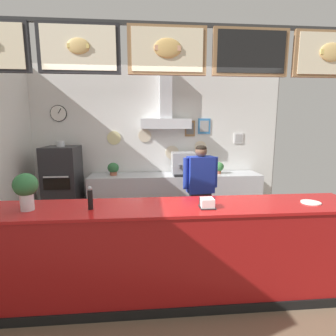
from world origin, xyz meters
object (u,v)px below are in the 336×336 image
(potted_sage, at_px, (113,168))
(pepper_grinder, at_px, (90,198))
(potted_oregano, at_px, (219,167))
(pizza_oven, at_px, (63,186))
(shop_worker, at_px, (200,192))
(espresso_machine, at_px, (183,164))
(napkin_holder, at_px, (207,203))
(basil_vase, at_px, (26,189))
(condiment_plate, at_px, (311,202))

(potted_sage, bearing_deg, pepper_grinder, -88.14)
(potted_sage, bearing_deg, potted_oregano, -0.19)
(pizza_oven, height_order, pepper_grinder, pizza_oven)
(shop_worker, height_order, espresso_machine, shop_worker)
(potted_oregano, height_order, napkin_holder, napkin_holder)
(potted_sage, xyz_separation_m, potted_oregano, (2.11, -0.01, -0.00))
(napkin_holder, xyz_separation_m, basil_vase, (-1.80, 0.08, 0.17))
(potted_oregano, bearing_deg, basil_vase, -136.85)
(basil_vase, bearing_deg, condiment_plate, -0.37)
(potted_sage, xyz_separation_m, napkin_holder, (1.26, -2.56, 0.06))
(basil_vase, distance_m, pepper_grinder, 0.63)
(shop_worker, distance_m, napkin_holder, 1.38)
(espresso_machine, relative_size, condiment_plate, 2.27)
(pizza_oven, xyz_separation_m, potted_sage, (0.92, 0.16, 0.29))
(pizza_oven, distance_m, shop_worker, 2.62)
(napkin_holder, distance_m, basil_vase, 1.81)
(shop_worker, relative_size, potted_sage, 6.42)
(napkin_holder, bearing_deg, pepper_grinder, 177.66)
(pizza_oven, xyz_separation_m, basil_vase, (0.38, -2.33, 0.53))
(condiment_plate, bearing_deg, basil_vase, 179.63)
(potted_sage, height_order, condiment_plate, potted_sage)
(espresso_machine, distance_m, potted_sage, 1.38)
(potted_oregano, distance_m, pepper_grinder, 3.22)
(shop_worker, xyz_separation_m, potted_sage, (-1.48, 1.22, 0.19))
(potted_sage, distance_m, condiment_plate, 3.48)
(pizza_oven, height_order, espresso_machine, pizza_oven)
(shop_worker, height_order, condiment_plate, shop_worker)
(potted_sage, relative_size, napkin_holder, 1.51)
(potted_oregano, bearing_deg, condiment_plate, -82.87)
(napkin_holder, bearing_deg, condiment_plate, 2.78)
(potted_oregano, xyz_separation_m, basil_vase, (-2.64, -2.48, 0.24))
(napkin_holder, xyz_separation_m, pepper_grinder, (-1.18, 0.05, 0.07))
(potted_oregano, bearing_deg, napkin_holder, -108.34)
(potted_oregano, bearing_deg, pizza_oven, -177.16)
(pizza_oven, distance_m, pepper_grinder, 2.60)
(condiment_plate, distance_m, pepper_grinder, 2.34)
(potted_sage, relative_size, condiment_plate, 1.22)
(espresso_machine, xyz_separation_m, napkin_holder, (-0.12, -2.53, -0.02))
(pepper_grinder, bearing_deg, shop_worker, 42.88)
(pizza_oven, bearing_deg, potted_oregano, 2.84)
(espresso_machine, relative_size, pepper_grinder, 1.94)
(potted_oregano, xyz_separation_m, condiment_plate, (0.31, -2.50, 0.03))
(espresso_machine, xyz_separation_m, condiment_plate, (1.04, -2.48, -0.06))
(potted_sage, height_order, pepper_grinder, pepper_grinder)
(pizza_oven, xyz_separation_m, napkin_holder, (2.18, -2.40, 0.35))
(condiment_plate, distance_m, napkin_holder, 1.16)
(shop_worker, xyz_separation_m, napkin_holder, (-0.22, -1.34, 0.25))
(potted_sage, height_order, basil_vase, basil_vase)
(shop_worker, distance_m, potted_oregano, 1.38)
(shop_worker, bearing_deg, napkin_holder, 72.33)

